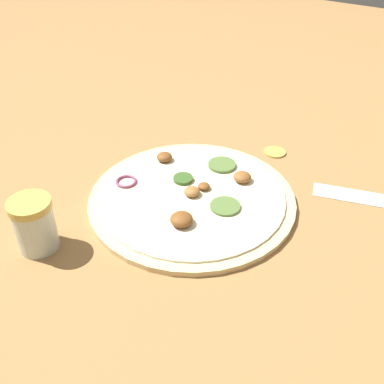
# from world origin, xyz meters

# --- Properties ---
(ground_plane) EXTENTS (3.00, 3.00, 0.00)m
(ground_plane) POSITION_xyz_m (0.00, 0.00, 0.00)
(ground_plane) COLOR #9E703F
(pizza) EXTENTS (0.37, 0.37, 0.03)m
(pizza) POSITION_xyz_m (0.00, -0.00, 0.01)
(pizza) COLOR beige
(pizza) RESTS_ON ground_plane
(spice_jar) EXTENTS (0.07, 0.07, 0.09)m
(spice_jar) POSITION_xyz_m (0.14, 0.23, 0.04)
(spice_jar) COLOR silver
(spice_jar) RESTS_ON ground_plane
(loose_cap) EXTENTS (0.05, 0.05, 0.01)m
(loose_cap) POSITION_xyz_m (-0.06, -0.23, 0.00)
(loose_cap) COLOR gold
(loose_cap) RESTS_ON ground_plane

